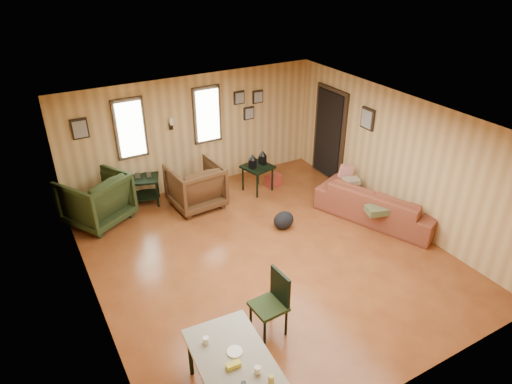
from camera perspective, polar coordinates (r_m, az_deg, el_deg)
room at (r=7.44m, az=1.61°, el=0.95°), size 5.54×6.04×2.44m
sofa at (r=8.88m, az=15.17°, el=-0.72°), size 1.50×2.37×0.90m
recliner_brown at (r=9.07m, az=-7.59°, el=1.04°), size 1.01×0.95×0.98m
recliner_green at (r=8.96m, az=-19.43°, el=-0.56°), size 1.38×1.35×1.06m
end_table at (r=9.39m, az=-13.68°, el=0.77°), size 0.69×0.66×0.70m
side_table at (r=9.51m, az=0.20°, el=3.41°), size 0.67×0.67×0.88m
cooler at (r=9.93m, az=2.19°, el=1.47°), size 0.38×0.30×0.24m
backpack at (r=8.44m, az=3.47°, el=-3.55°), size 0.46×0.39×0.34m
sofa_pillows at (r=8.91m, az=13.08°, el=-0.01°), size 0.80×1.64×0.33m
dining_table at (r=5.35m, az=-2.71°, el=-20.69°), size 0.89×1.38×0.87m
dining_chair at (r=6.19m, az=2.15°, el=-13.35°), size 0.45×0.45×0.94m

